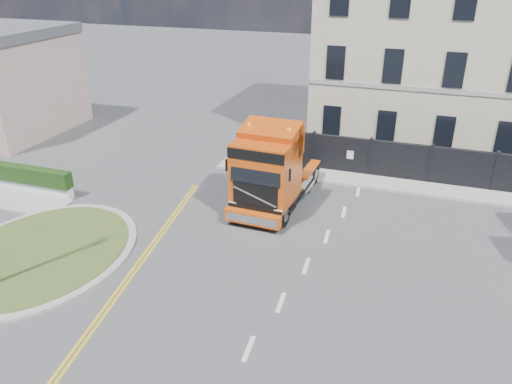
% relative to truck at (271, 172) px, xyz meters
% --- Properties ---
extents(ground, '(120.00, 120.00, 0.00)m').
position_rel_truck_xyz_m(ground, '(-0.23, -3.78, -1.78)').
color(ground, '#424244').
rests_on(ground, ground).
extents(traffic_island, '(6.80, 6.80, 0.17)m').
position_rel_truck_xyz_m(traffic_island, '(-7.23, -6.78, -1.70)').
color(traffic_island, '#969791').
rests_on(traffic_island, ground).
extents(hedge_wall, '(8.00, 0.55, 1.35)m').
position_rel_truck_xyz_m(hedge_wall, '(-13.23, -2.28, -1.04)').
color(hedge_wall, silver).
rests_on(hedge_wall, ground).
extents(hoarding_fence, '(18.80, 0.25, 2.00)m').
position_rel_truck_xyz_m(hoarding_fence, '(6.32, 5.22, -0.78)').
color(hoarding_fence, black).
rests_on(hoarding_fence, ground).
extents(georgian_building, '(12.30, 10.30, 12.80)m').
position_rel_truck_xyz_m(georgian_building, '(5.77, 12.72, 3.99)').
color(georgian_building, beige).
rests_on(georgian_building, ground).
extents(pavement_far, '(20.00, 1.60, 0.12)m').
position_rel_truck_xyz_m(pavement_far, '(5.77, 4.32, -1.72)').
color(pavement_far, '#969791').
rests_on(pavement_far, ground).
extents(truck, '(2.77, 6.74, 3.98)m').
position_rel_truck_xyz_m(truck, '(0.00, 0.00, 0.00)').
color(truck, black).
rests_on(truck, ground).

